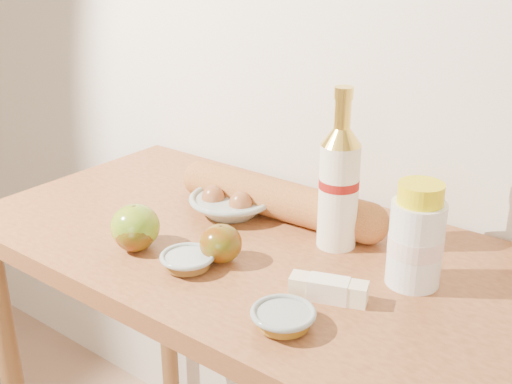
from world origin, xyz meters
TOP-DOWN VIEW (x-y plane):
  - back_wall at (0.00, 1.51)m, footprint 3.50×0.02m
  - table at (0.00, 1.18)m, footprint 1.20×0.60m
  - bourbon_bottle at (0.10, 1.27)m, footprint 0.10×0.10m
  - cream_bottle at (0.28, 1.22)m, footprint 0.10×0.10m
  - egg_bowl at (-0.15, 1.26)m, footprint 0.20×0.20m
  - baguette at (-0.06, 1.30)m, footprint 0.49×0.11m
  - apple_yellowgreen at (-0.19, 1.03)m, footprint 0.09×0.09m
  - apple_redgreen_front at (-0.18, 1.02)m, footprint 0.09×0.09m
  - apple_redgreen_right at (-0.03, 1.08)m, footprint 0.10×0.10m
  - sugar_bowl at (-0.06, 1.03)m, footprint 0.11×0.11m
  - syrup_bowl at (0.18, 0.99)m, footprint 0.13×0.13m
  - butter_stick at (0.19, 1.09)m, footprint 0.13×0.08m

SIDE VIEW (x-z plane):
  - table at x=0.00m, z-range 0.33..1.23m
  - sugar_bowl at x=-0.06m, z-range 0.90..0.93m
  - syrup_bowl at x=0.18m, z-range 0.90..0.93m
  - butter_stick at x=0.19m, z-range 0.90..0.94m
  - egg_bowl at x=-0.15m, z-range 0.89..0.96m
  - apple_redgreen_right at x=-0.03m, z-range 0.90..0.97m
  - apple_redgreen_front at x=-0.18m, z-range 0.90..0.97m
  - baguette at x=-0.06m, z-range 0.90..0.98m
  - apple_yellowgreen at x=-0.19m, z-range 0.90..0.98m
  - cream_bottle at x=0.28m, z-range 0.89..1.07m
  - bourbon_bottle at x=0.10m, z-range 0.87..1.17m
  - back_wall at x=0.00m, z-range 0.00..2.60m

